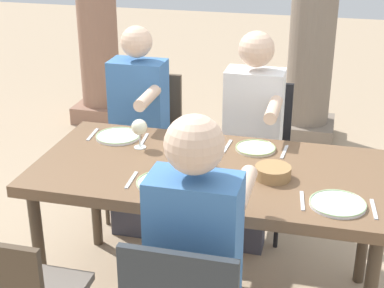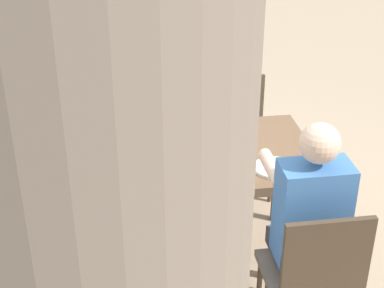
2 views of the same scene
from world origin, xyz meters
name	(u,v)px [view 1 (image 1 of 2)]	position (x,y,z in m)	size (l,w,h in m)	color
dining_table	(210,180)	(0.00, 0.00, 0.71)	(1.73, 0.85, 0.78)	brown
chair_west_north	(146,137)	(-0.62, 0.85, 0.53)	(0.44, 0.44, 0.93)	#6A6158
chair_mid_north	(255,147)	(0.10, 0.85, 0.53)	(0.44, 0.44, 0.93)	#4F4F50
diner_woman_green	(137,125)	(-0.62, 0.67, 0.69)	(0.35, 0.49, 1.29)	#3F3F4C
diner_man_white	(199,257)	(0.10, -0.67, 0.71)	(0.35, 0.50, 1.32)	#3F3F4C
diner_guest_third	(252,134)	(0.10, 0.66, 0.70)	(0.35, 0.49, 1.30)	#3F3F4C
plate_0	(118,136)	(-0.57, 0.24, 0.79)	(0.24, 0.24, 0.02)	white
wine_glass_0	(139,128)	(-0.41, 0.14, 0.89)	(0.08, 0.08, 0.16)	white
fork_0	(93,134)	(-0.72, 0.24, 0.78)	(0.02, 0.17, 0.01)	silver
spoon_0	(144,140)	(-0.42, 0.24, 0.78)	(0.02, 0.17, 0.01)	silver
plate_1	(162,182)	(-0.18, -0.23, 0.79)	(0.24, 0.24, 0.02)	white
fork_1	(131,180)	(-0.33, -0.23, 0.78)	(0.02, 0.17, 0.01)	silver
spoon_1	(194,187)	(-0.03, -0.23, 0.78)	(0.02, 0.17, 0.01)	silver
plate_2	(256,148)	(0.18, 0.27, 0.79)	(0.21, 0.21, 0.02)	silver
fork_2	(227,146)	(0.03, 0.27, 0.78)	(0.02, 0.17, 0.01)	silver
spoon_2	(284,152)	(0.33, 0.27, 0.78)	(0.02, 0.17, 0.01)	silver
plate_3	(338,204)	(0.61, -0.24, 0.79)	(0.24, 0.24, 0.02)	white
fork_3	(302,201)	(0.46, -0.24, 0.78)	(0.02, 0.17, 0.01)	silver
spoon_3	(374,209)	(0.76, -0.24, 0.78)	(0.02, 0.17, 0.01)	silver
water_pitcher	(190,147)	(-0.11, 0.02, 0.86)	(0.13, 0.13, 0.20)	white
bread_basket	(273,172)	(0.31, -0.04, 0.81)	(0.17, 0.17, 0.06)	#9E7547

